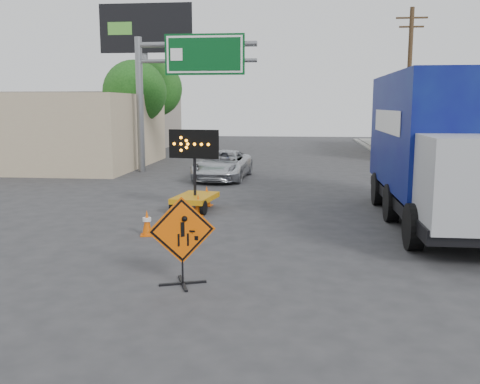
% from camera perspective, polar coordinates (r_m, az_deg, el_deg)
% --- Properties ---
extents(ground, '(100.00, 100.00, 0.00)m').
position_cam_1_polar(ground, '(9.73, -3.72, -11.39)').
color(ground, '#2D2D30').
rests_on(ground, ground).
extents(curb_right, '(0.40, 60.00, 0.12)m').
position_cam_1_polar(curb_right, '(24.84, 19.21, 0.96)').
color(curb_right, gray).
rests_on(curb_right, ground).
extents(sidewalk_right, '(4.00, 60.00, 0.15)m').
position_cam_1_polar(sidewalk_right, '(25.46, 24.26, 0.88)').
color(sidewalk_right, gray).
rests_on(sidewalk_right, ground).
extents(storefront_left_near, '(14.00, 10.00, 4.00)m').
position_cam_1_polar(storefront_left_near, '(32.93, -22.18, 6.11)').
color(storefront_left_near, tan).
rests_on(storefront_left_near, ground).
extents(storefront_left_far, '(12.00, 10.00, 4.40)m').
position_cam_1_polar(storefront_left_far, '(46.08, -15.01, 7.44)').
color(storefront_left_far, gray).
rests_on(storefront_left_far, ground).
extents(building_right_far, '(10.00, 14.00, 4.60)m').
position_cam_1_polar(building_right_far, '(40.61, 22.72, 6.98)').
color(building_right_far, tan).
rests_on(building_right_far, ground).
extents(highway_gantry, '(6.18, 0.38, 6.90)m').
position_cam_1_polar(highway_gantry, '(27.64, -6.54, 12.63)').
color(highway_gantry, slate).
rests_on(highway_gantry, ground).
extents(billboard, '(6.10, 0.54, 9.85)m').
position_cam_1_polar(billboard, '(36.44, -10.00, 15.33)').
color(billboard, slate).
rests_on(billboard, ground).
extents(utility_pole_far, '(1.80, 0.26, 9.00)m').
position_cam_1_polar(utility_pole_far, '(33.60, 17.55, 11.00)').
color(utility_pole_far, '#46321E').
rests_on(utility_pole_far, ground).
extents(tree_left_near, '(3.71, 3.71, 6.03)m').
position_cam_1_polar(tree_left_near, '(32.43, -11.17, 10.41)').
color(tree_left_near, '#46321E').
rests_on(tree_left_near, ground).
extents(tree_left_far, '(4.10, 4.10, 6.66)m').
position_cam_1_polar(tree_left_far, '(40.40, -9.14, 10.82)').
color(tree_left_far, '#46321E').
rests_on(tree_left_far, ground).
extents(construction_sign, '(1.23, 0.89, 1.73)m').
position_cam_1_polar(construction_sign, '(10.29, -6.20, -4.96)').
color(construction_sign, black).
rests_on(construction_sign, ground).
extents(arrow_board, '(1.67, 2.01, 2.65)m').
position_cam_1_polar(arrow_board, '(17.56, -4.82, -0.03)').
color(arrow_board, '#C37E0A').
rests_on(arrow_board, ground).
extents(pickup_truck, '(2.51, 4.93, 1.33)m').
position_cam_1_polar(pickup_truck, '(24.91, -1.86, 2.91)').
color(pickup_truck, silver).
rests_on(pickup_truck, ground).
extents(box_truck, '(2.95, 9.15, 4.35)m').
position_cam_1_polar(box_truck, '(16.48, 20.52, 3.60)').
color(box_truck, black).
rests_on(box_truck, ground).
extents(cone_a, '(0.41, 0.41, 0.72)m').
position_cam_1_polar(cone_a, '(13.55, -5.94, -3.88)').
color(cone_a, '#D65004').
rests_on(cone_a, ground).
extents(cone_b, '(0.41, 0.41, 0.69)m').
position_cam_1_polar(cone_b, '(14.39, -9.89, -3.25)').
color(cone_b, '#D65004').
rests_on(cone_b, ground).
extents(cone_c, '(0.38, 0.38, 0.68)m').
position_cam_1_polar(cone_c, '(16.89, -4.48, -1.29)').
color(cone_c, '#D65004').
rests_on(cone_c, ground).
extents(cone_d, '(0.40, 0.40, 0.70)m').
position_cam_1_polar(cone_d, '(18.38, -3.57, -0.39)').
color(cone_d, '#D65004').
rests_on(cone_d, ground).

